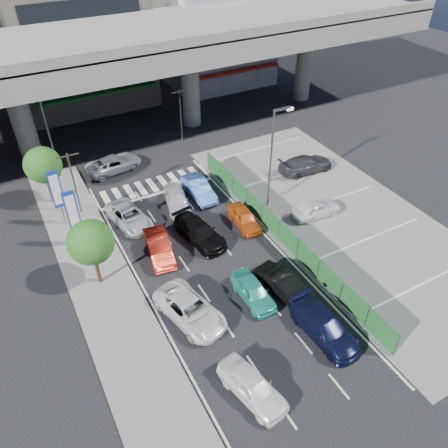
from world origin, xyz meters
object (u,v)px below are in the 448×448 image
signboard_far (57,191)px  parked_sedan_white (316,208)px  street_lamp_left (49,126)px  sedan_black_mid (200,232)px  wagon_silver_front_left (129,216)px  tree_near (91,242)px  sedan_white_front_mid (177,199)px  signboard_near (73,212)px  hatch_black_mid_right (285,285)px  kei_truck_front_right (199,189)px  traffic_light_right (180,103)px  street_lamp_right (273,151)px  minivan_navy_back (325,327)px  taxi_teal_mid (253,291)px  taxi_orange_right (245,218)px  traffic_light_left (71,169)px  van_white_back_left (252,386)px  traffic_cone (271,211)px  sedan_white_mid_left (190,310)px  tree_far (43,165)px  crossing_wagon_silver (114,164)px  taxi_orange_left (159,247)px

signboard_far → parked_sedan_white: (17.03, -7.97, -2.35)m
street_lamp_left → sedan_black_mid: 15.43m
street_lamp_left → wagon_silver_front_left: bearing=-71.7°
tree_near → parked_sedan_white: 16.68m
signboard_far → sedan_white_front_mid: (8.23, -1.78, -2.37)m
signboard_near → hatch_black_mid_right: size_ratio=1.12×
tree_near → sedan_white_front_mid: 9.62m
signboard_near → tree_near: bearing=-87.1°
tree_near → kei_truck_front_right: tree_near is taller
traffic_light_right → street_lamp_right: (1.67, -13.00, 0.83)m
signboard_near → minivan_navy_back: (10.14, -14.03, -2.37)m
street_lamp_right → parked_sedan_white: street_lamp_right is taller
taxi_teal_mid → parked_sedan_white: size_ratio=0.98×
taxi_orange_right → traffic_light_left: bearing=148.6°
street_lamp_right → signboard_far: (-14.77, 4.99, -1.71)m
van_white_back_left → minivan_navy_back: same height
street_lamp_right → tree_near: size_ratio=1.67×
taxi_teal_mid → taxi_orange_right: bearing=64.0°
tree_near → traffic_cone: 13.79m
tree_near → sedan_white_mid_left: size_ratio=0.97×
sedan_white_mid_left → taxi_teal_mid: 4.04m
street_lamp_left → signboard_far: 7.32m
minivan_navy_back → parked_sedan_white: size_ratio=1.24×
tree_far → sedan_white_mid_left: size_ratio=0.97×
taxi_teal_mid → minivan_navy_back: bearing=-63.3°
crossing_wagon_silver → van_white_back_left: bearing=170.0°
sedan_white_front_mid → crossing_wagon_silver: sedan_white_front_mid is taller
street_lamp_right → kei_truck_front_right: street_lamp_right is taller
traffic_cone → sedan_white_mid_left: bearing=-147.7°
tree_near → traffic_light_left: bearing=84.3°
kei_truck_front_right → taxi_orange_left: bearing=-137.4°
parked_sedan_white → traffic_light_left: bearing=63.6°
street_lamp_left → sedan_white_front_mid: street_lamp_left is taller
traffic_light_left → hatch_black_mid_right: traffic_light_left is taller
traffic_light_left → tree_far: bearing=122.6°
sedan_white_mid_left → taxi_orange_right: sedan_white_mid_left is taller
tree_far → parked_sedan_white: 20.88m
traffic_light_left → wagon_silver_front_left: (2.86, -3.05, -3.30)m
taxi_teal_mid → traffic_cone: bearing=50.1°
van_white_back_left → sedan_black_mid: 12.34m
traffic_light_left → signboard_far: (-1.40, -1.01, -0.87)m
traffic_light_left → signboard_near: 4.22m
tree_far → parked_sedan_white: tree_far is taller
signboard_near → tree_far: tree_far is taller
minivan_navy_back → taxi_orange_left: size_ratio=1.15×
signboard_near → hatch_black_mid_right: (9.98, -10.36, -2.37)m
van_white_back_left → sedan_white_mid_left: (-0.63, 5.89, 0.00)m
taxi_orange_left → taxi_orange_right: taxi_orange_left is taller
street_lamp_left → hatch_black_mid_right: street_lamp_left is taller
minivan_navy_back → traffic_cone: 11.33m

